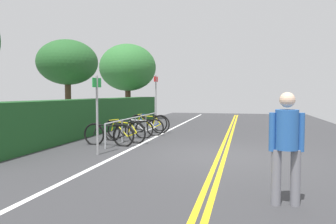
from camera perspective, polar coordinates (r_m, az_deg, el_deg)
ground_plane at (r=8.59m, az=9.30°, el=-7.71°), size 36.24×10.44×0.05m
centre_line_yellow_inner at (r=8.58m, az=9.84°, el=-7.54°), size 32.61×0.10×0.00m
centre_line_yellow_outer at (r=8.59m, az=8.77°, el=-7.52°), size 32.61×0.10×0.00m
bike_lane_stripe_white at (r=9.13m, az=-7.47°, el=-6.86°), size 32.61×0.12×0.00m
bike_rack at (r=12.11m, az=-5.72°, el=-1.72°), size 5.41×0.05×0.74m
bicycle_0 at (r=10.22m, az=-10.26°, el=-3.89°), size 0.46×1.70×0.73m
bicycle_1 at (r=10.91m, az=-7.67°, el=-3.34°), size 0.70×1.71×0.75m
bicycle_2 at (r=11.75m, az=-6.50°, el=-3.01°), size 0.61×1.58×0.69m
bicycle_3 at (r=12.48m, az=-4.65°, el=-2.65°), size 0.49×1.70×0.69m
bicycle_4 at (r=13.36m, az=-3.31°, el=-2.04°), size 0.46×1.75×0.78m
bicycle_5 at (r=14.21m, az=-3.16°, el=-1.85°), size 0.52×1.65×0.72m
pedestrian at (r=4.96m, az=19.88°, el=-4.76°), size 0.32×0.49×1.62m
sign_post_near at (r=8.69m, az=-12.22°, el=0.86°), size 0.36×0.08×2.06m
sign_post_far at (r=15.20m, az=-2.12°, el=2.71°), size 0.36×0.09×2.44m
hedge_backdrop at (r=14.29m, az=-11.93°, el=-0.48°), size 14.36×0.99×1.38m
tree_mid at (r=13.91m, az=-17.06°, el=8.17°), size 2.41×2.41×3.75m
tree_far_right at (r=20.14m, az=-7.01°, el=7.63°), size 3.40×3.40×4.57m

